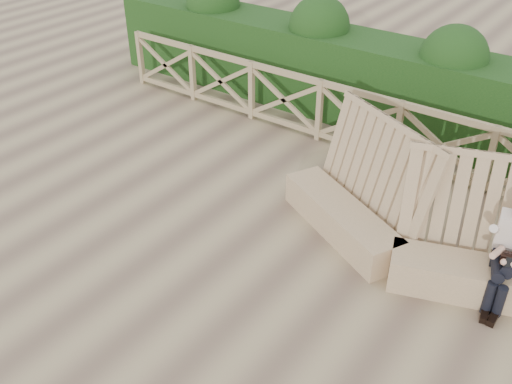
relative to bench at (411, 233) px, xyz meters
The scene contains 5 objects.
ground 2.37m from the bench, 142.98° to the right, with size 60.00×60.00×0.00m, color brown.
bench is the anchor object (origin of this frame).
woman 1.18m from the bench, ahead, with size 0.43×0.83×1.34m.
guardrail 2.81m from the bench, 131.73° to the left, with size 10.10×0.09×1.10m.
hedge 3.80m from the bench, 119.54° to the left, with size 12.00×1.20×1.50m, color black.
Camera 1 is at (3.64, -4.26, 4.69)m, focal length 40.00 mm.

